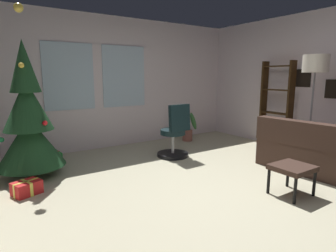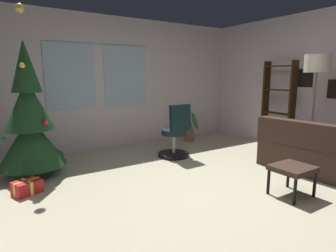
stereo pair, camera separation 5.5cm
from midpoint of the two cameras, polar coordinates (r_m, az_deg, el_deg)
ground_plane at (r=3.57m, az=10.07°, el=-14.39°), size 5.43×5.91×0.10m
wall_back_with_windows at (r=5.78m, az=-10.82°, el=8.66°), size 5.43×0.12×2.56m
footstool at (r=3.70m, az=23.61°, el=-8.14°), size 0.45×0.41×0.37m
holiday_tree at (r=4.35m, az=-26.86°, el=0.69°), size 0.91×0.91×2.35m
gift_box_red at (r=3.90m, az=-27.21°, el=-11.16°), size 0.36×0.32×0.17m
gift_box_green at (r=4.94m, az=-23.16°, el=-6.16°), size 0.32×0.35×0.21m
office_chair at (r=4.93m, az=1.04°, el=-2.21°), size 0.56×0.56×0.95m
bookshelf at (r=5.89m, az=20.85°, el=2.86°), size 0.18×0.64×1.71m
floor_lamp at (r=5.14m, az=27.52°, el=10.06°), size 0.39×0.39×1.76m
potted_plant at (r=6.20m, az=3.79°, el=-0.53°), size 0.43×0.30×0.64m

